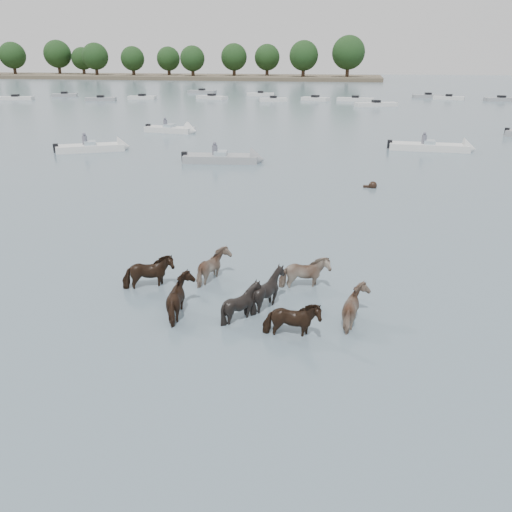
# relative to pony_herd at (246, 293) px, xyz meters

# --- Properties ---
(ground) EXTENTS (400.00, 400.00, 0.00)m
(ground) POSITION_rel_pony_herd_xyz_m (-1.33, -1.31, -0.38)
(ground) COLOR #4C616E
(ground) RESTS_ON ground
(shoreline) EXTENTS (160.00, 30.00, 1.00)m
(shoreline) POSITION_rel_pony_herd_xyz_m (-71.33, 148.69, 0.12)
(shoreline) COLOR #4C4233
(shoreline) RESTS_ON ground
(pony_herd) EXTENTS (7.69, 4.03, 1.32)m
(pony_herd) POSITION_rel_pony_herd_xyz_m (0.00, 0.00, 0.00)
(pony_herd) COLOR black
(pony_herd) RESTS_ON ground
(swimming_pony) EXTENTS (0.72, 0.44, 0.44)m
(swimming_pony) POSITION_rel_pony_herd_xyz_m (3.69, 14.63, -0.28)
(swimming_pony) COLOR black
(swimming_pony) RESTS_ON ground
(motorboat_a) EXTENTS (5.36, 3.92, 1.92)m
(motorboat_a) POSITION_rel_pony_herd_xyz_m (-15.81, 22.41, -0.15)
(motorboat_a) COLOR silver
(motorboat_a) RESTS_ON ground
(motorboat_b) EXTENTS (5.55, 2.25, 1.92)m
(motorboat_b) POSITION_rel_pony_herd_xyz_m (-5.22, 19.94, -0.15)
(motorboat_b) COLOR gray
(motorboat_b) RESTS_ON ground
(motorboat_c) EXTENTS (6.34, 1.85, 1.92)m
(motorboat_c) POSITION_rel_pony_herd_xyz_m (8.85, 27.22, -0.16)
(motorboat_c) COLOR silver
(motorboat_c) RESTS_ON ground
(motorboat_f) EXTENTS (5.21, 2.28, 1.92)m
(motorboat_f) POSITION_rel_pony_herd_xyz_m (-13.49, 32.53, -0.15)
(motorboat_f) COLOR silver
(motorboat_f) RESTS_ON ground
(distant_flotilla) EXTENTS (106.18, 25.78, 0.93)m
(distant_flotilla) POSITION_rel_pony_herd_xyz_m (-1.27, 73.59, -0.12)
(distant_flotilla) COLOR silver
(distant_flotilla) RESTS_ON ground
(treeline) EXTENTS (146.06, 19.49, 12.08)m
(treeline) POSITION_rel_pony_herd_xyz_m (-67.55, 146.04, 6.02)
(treeline) COLOR #382619
(treeline) RESTS_ON ground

